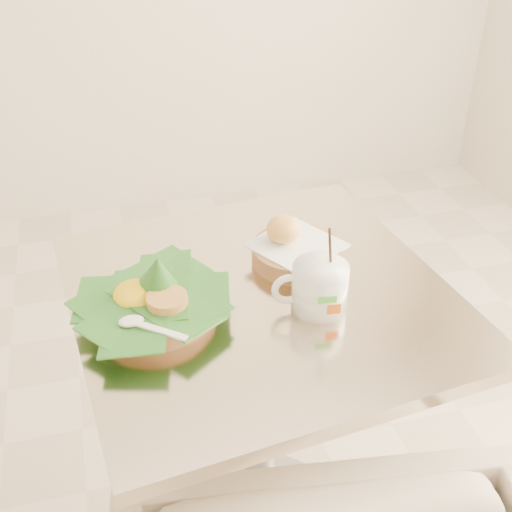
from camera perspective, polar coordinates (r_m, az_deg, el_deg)
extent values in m
cylinder|color=gray|center=(1.48, 0.36, -14.96)|extent=(0.07, 0.07, 0.69)
cube|color=beige|center=(1.24, 0.42, -3.72)|extent=(0.77, 0.77, 0.03)
cylinder|color=#A46F46|center=(1.18, -9.04, -4.39)|extent=(0.22, 0.22, 0.04)
cone|color=#1A5C1F|center=(1.15, -8.77, -1.62)|extent=(0.10, 0.12, 0.11)
ellipsoid|color=yellow|center=(1.17, -10.65, -3.42)|extent=(0.08, 0.08, 0.05)
cylinder|color=#CC9347|center=(1.13, -7.90, -3.94)|extent=(0.07, 0.07, 0.02)
cylinder|color=#A46F46|center=(1.31, 3.64, 0.25)|extent=(0.18, 0.18, 0.04)
cube|color=white|center=(1.30, 3.67, 0.96)|extent=(0.21, 0.21, 0.01)
ellipsoid|color=orange|center=(1.29, 2.45, 2.40)|extent=(0.07, 0.07, 0.05)
cylinder|color=white|center=(1.17, 5.68, -2.74)|extent=(0.10, 0.10, 0.09)
torus|color=white|center=(1.16, 2.90, -2.96)|extent=(0.06, 0.02, 0.06)
cylinder|color=#482A14|center=(1.15, 5.79, -1.11)|extent=(0.09, 0.09, 0.01)
cylinder|color=black|center=(1.14, 6.63, 0.24)|extent=(0.03, 0.05, 0.13)
cube|color=green|center=(1.13, 6.36, -3.92)|extent=(0.03, 0.00, 0.01)
cube|color=orange|center=(1.14, 6.96, -4.73)|extent=(0.03, 0.00, 0.02)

